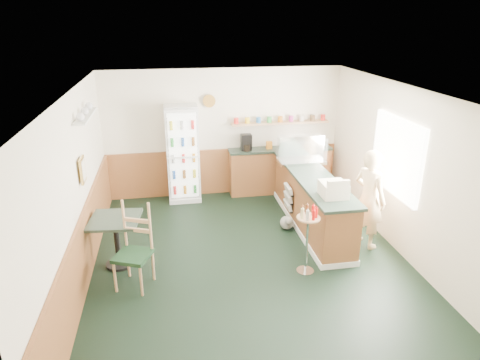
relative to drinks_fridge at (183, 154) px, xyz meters
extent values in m
plane|color=black|center=(0.89, -2.74, -1.01)|extent=(6.00, 6.00, 0.00)
cube|color=beige|center=(0.89, 0.27, 0.34)|extent=(5.00, 0.02, 2.70)
cube|color=beige|center=(-1.62, -2.74, 0.34)|extent=(0.02, 6.00, 2.70)
cube|color=beige|center=(3.40, -2.74, 0.34)|extent=(0.02, 6.00, 2.70)
cube|color=white|center=(0.89, -2.74, 1.70)|extent=(5.00, 6.00, 0.02)
cube|color=brown|center=(0.89, 0.23, -0.51)|extent=(4.98, 0.05, 1.00)
cube|color=brown|center=(-1.58, -2.74, -0.51)|extent=(0.05, 5.98, 1.00)
cube|color=white|center=(3.35, -2.44, 0.54)|extent=(0.06, 1.45, 1.25)
cube|color=tan|center=(-1.56, -2.24, 0.54)|extent=(0.03, 0.32, 0.38)
cube|color=white|center=(-1.51, -1.74, 1.24)|extent=(0.18, 1.20, 0.03)
cylinder|color=#9F6C27|center=(0.59, 0.20, 1.04)|extent=(0.26, 0.04, 0.26)
cube|color=brown|center=(2.24, -1.67, -0.53)|extent=(0.60, 2.95, 0.95)
cube|color=white|center=(2.24, -1.67, -0.96)|extent=(0.64, 2.97, 0.10)
cube|color=#2A3A2F|center=(2.24, -1.67, -0.02)|extent=(0.68, 3.01, 0.05)
cube|color=brown|center=(2.09, 0.06, -0.53)|extent=(2.20, 0.38, 0.95)
cube|color=#2A3A2F|center=(2.09, 0.06, -0.02)|extent=(2.24, 0.42, 0.05)
cube|color=tan|center=(2.09, 0.14, 0.54)|extent=(2.10, 0.22, 0.04)
cube|color=black|center=(1.34, 0.06, 0.17)|extent=(0.22, 0.18, 0.34)
cylinder|color=#B2664C|center=(1.14, 0.14, 0.62)|extent=(0.10, 0.10, 0.12)
cylinder|color=#B2664C|center=(1.38, 0.14, 0.62)|extent=(0.10, 0.10, 0.12)
cylinder|color=#B2664C|center=(1.62, 0.14, 0.62)|extent=(0.10, 0.10, 0.12)
cylinder|color=#B2664C|center=(1.86, 0.14, 0.62)|extent=(0.10, 0.10, 0.12)
cylinder|color=#B2664C|center=(2.09, 0.14, 0.62)|extent=(0.10, 0.10, 0.12)
cylinder|color=#B2664C|center=(2.33, 0.14, 0.62)|extent=(0.10, 0.10, 0.12)
cylinder|color=#B2664C|center=(2.57, 0.14, 0.62)|extent=(0.10, 0.10, 0.12)
cylinder|color=#B2664C|center=(2.81, 0.14, 0.62)|extent=(0.10, 0.10, 0.12)
cylinder|color=#B2664C|center=(3.04, 0.14, 0.62)|extent=(0.10, 0.10, 0.12)
cube|color=silver|center=(0.00, 0.04, 0.00)|extent=(0.66, 0.47, 2.02)
cube|color=white|center=(0.00, -0.19, 0.01)|extent=(0.56, 0.02, 1.78)
cube|color=silver|center=(0.00, -0.26, 0.01)|extent=(0.60, 0.02, 1.84)
cube|color=silver|center=(2.24, -0.95, 0.03)|extent=(0.89, 0.47, 0.06)
cube|color=silver|center=(2.24, -0.95, 0.29)|extent=(0.87, 0.45, 0.45)
cube|color=beige|center=(2.24, -2.62, 0.12)|extent=(0.40, 0.42, 0.23)
imported|color=tan|center=(2.94, -2.49, -0.16)|extent=(0.60, 0.68, 1.70)
cylinder|color=silver|center=(1.68, -3.13, -1.00)|extent=(0.27, 0.27, 0.02)
cylinder|color=silver|center=(1.68, -3.13, -0.54)|extent=(0.04, 0.04, 0.90)
cylinder|color=tan|center=(1.68, -3.13, -0.09)|extent=(0.35, 0.35, 0.02)
cylinder|color=red|center=(1.78, -3.16, 0.00)|extent=(0.05, 0.05, 0.15)
cylinder|color=red|center=(1.77, -3.07, 0.00)|extent=(0.05, 0.05, 0.15)
cylinder|color=red|center=(1.69, -3.02, 0.00)|extent=(0.05, 0.05, 0.15)
cylinder|color=red|center=(1.60, -3.06, 0.00)|extent=(0.05, 0.05, 0.15)
cylinder|color=red|center=(1.58, -3.14, 0.00)|extent=(0.05, 0.05, 0.15)
cylinder|color=red|center=(1.63, -3.22, 0.00)|extent=(0.05, 0.05, 0.15)
cylinder|color=red|center=(1.72, -3.22, 0.00)|extent=(0.05, 0.05, 0.15)
cube|color=black|center=(1.90, -1.38, -0.76)|extent=(0.05, 0.40, 0.03)
cube|color=silver|center=(1.88, -1.38, -0.69)|extent=(0.09, 0.37, 0.14)
cube|color=black|center=(1.90, -1.38, -0.59)|extent=(0.05, 0.40, 0.03)
cube|color=silver|center=(1.88, -1.38, -0.52)|extent=(0.09, 0.37, 0.14)
cube|color=black|center=(1.90, -1.38, -0.43)|extent=(0.05, 0.40, 0.03)
cube|color=silver|center=(1.88, -1.38, -0.36)|extent=(0.09, 0.37, 0.14)
cylinder|color=black|center=(-1.16, -2.45, -0.99)|extent=(0.42, 0.42, 0.04)
cylinder|color=black|center=(-1.16, -2.45, -0.61)|extent=(0.08, 0.08, 0.74)
cube|color=#2A3A2F|center=(-1.16, -2.45, -0.22)|extent=(0.82, 0.82, 0.04)
cube|color=black|center=(-0.88, -3.06, -0.51)|extent=(0.61, 0.61, 0.06)
cylinder|color=tan|center=(-1.08, -3.26, -0.76)|extent=(0.04, 0.04, 0.49)
cylinder|color=tan|center=(-0.68, -3.26, -0.76)|extent=(0.04, 0.04, 0.49)
cylinder|color=tan|center=(-1.08, -2.86, -0.76)|extent=(0.04, 0.04, 0.49)
cylinder|color=tan|center=(-0.68, -2.86, -0.76)|extent=(0.04, 0.04, 0.49)
cube|color=tan|center=(-0.88, -2.85, -0.13)|extent=(0.41, 0.21, 0.76)
sphere|color=gray|center=(1.78, -1.72, -0.88)|extent=(0.25, 0.25, 0.25)
sphere|color=gray|center=(1.78, -1.84, -0.78)|extent=(0.15, 0.15, 0.15)
camera|label=1|loc=(-0.27, -8.51, 2.69)|focal=32.00mm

